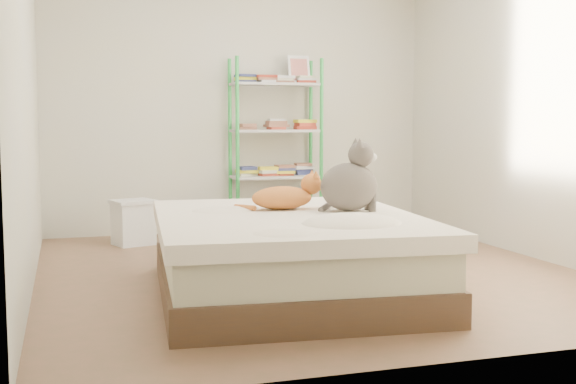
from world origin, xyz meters
name	(u,v)px	position (x,y,z in m)	size (l,w,h in m)	color
room	(309,92)	(0.00, 0.00, 1.30)	(3.81, 4.21, 2.61)	#8D614A
bed	(287,255)	(-0.36, -0.64, 0.25)	(1.77, 2.13, 0.51)	brown
orange_cat	(282,195)	(-0.31, -0.37, 0.61)	(0.49, 0.26, 0.20)	#E39348
grey_cat	(349,176)	(0.08, -0.59, 0.74)	(0.33, 0.40, 0.46)	#6B625A
shelf_unit	(276,144)	(0.30, 1.88, 0.87)	(0.88, 0.36, 1.74)	green
cardboard_box	(263,226)	(-0.03, 1.16, 0.17)	(0.62, 0.64, 0.39)	tan
white_bin	(133,222)	(-1.12, 1.53, 0.20)	(0.43, 0.40, 0.40)	white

